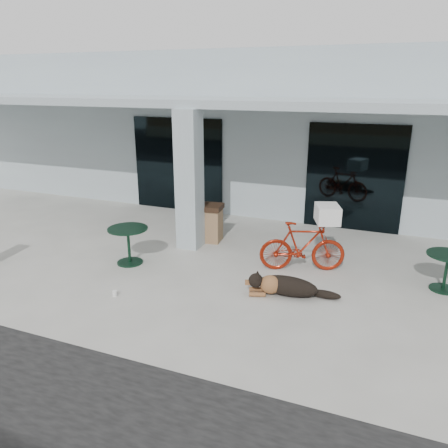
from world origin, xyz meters
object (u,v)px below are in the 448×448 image
at_px(dog, 288,285).
at_px(trash_receptacle, 211,223).
at_px(bicycle, 302,246).
at_px(cafe_table_near, 129,246).
at_px(cafe_table_far, 446,272).

xyz_separation_m(dog, trash_receptacle, (-2.41, 2.10, 0.24)).
distance_m(bicycle, cafe_table_near, 3.59).
height_order(dog, cafe_table_near, cafe_table_near).
distance_m(dog, cafe_table_near, 3.48).
xyz_separation_m(dog, cafe_table_near, (-3.47, 0.21, 0.18)).
relative_size(bicycle, trash_receptacle, 1.90).
bearing_deg(trash_receptacle, bicycle, -20.59).
relative_size(cafe_table_near, cafe_table_far, 1.11).
relative_size(dog, cafe_table_far, 1.66).
distance_m(dog, cafe_table_far, 2.93).
height_order(bicycle, cafe_table_far, bicycle).
xyz_separation_m(cafe_table_far, trash_receptacle, (-5.03, 0.80, 0.10)).
distance_m(cafe_table_near, cafe_table_far, 6.18).
bearing_deg(cafe_table_far, cafe_table_near, -169.82).
bearing_deg(cafe_table_far, dog, -153.60).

